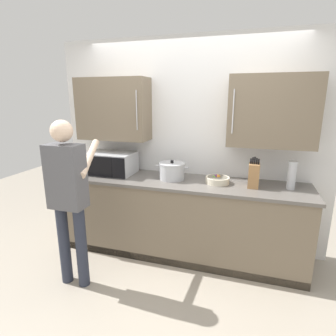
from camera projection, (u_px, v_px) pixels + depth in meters
The scene contains 9 objects.
ground_plane at pixel (159, 298), 2.60m from camera, with size 9.63×9.63×0.00m, color #9E9384.
back_wall_tiled at pixel (188, 134), 3.29m from camera, with size 3.32×0.44×2.55m.
counter_unit at pixel (181, 218), 3.25m from camera, with size 2.82×0.67×0.93m.
microwave_oven at pixel (109, 163), 3.40m from camera, with size 0.58×0.42×0.26m.
knife_block at pixel (254, 175), 2.87m from camera, with size 0.11×0.15×0.33m.
stock_pot at pixel (172, 171), 3.17m from camera, with size 0.39×0.30×0.22m.
thermos_flask at pixel (292, 175), 2.81m from camera, with size 0.09×0.09×0.30m.
fruit_bowl at pixel (217, 179), 3.03m from camera, with size 0.26×0.26×0.10m.
person_figure at pixel (68, 191), 2.58m from camera, with size 0.44×0.66×1.66m.
Camera 1 is at (0.73, -2.08, 1.85)m, focal length 29.17 mm.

